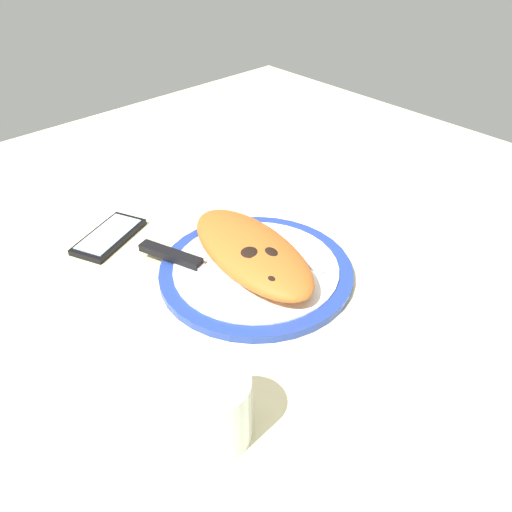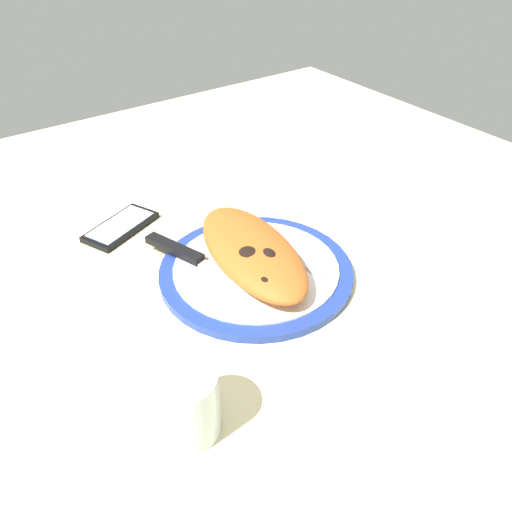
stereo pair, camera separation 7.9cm
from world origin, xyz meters
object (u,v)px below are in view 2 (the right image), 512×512
fork (283,246)px  calzone (253,251)px  plate (256,271)px  knife (191,257)px  water_glass (185,406)px  smartphone (121,227)px

fork → calzone: bearing=96.6°
plate → knife: (7.34, 7.00, 1.31)cm
plate → water_glass: bearing=128.6°
calzone → knife: (6.39, 7.10, -1.85)cm
fork → knife: size_ratio=0.66×
plate → smartphone: plate is taller
plate → smartphone: bearing=25.7°
knife → water_glass: water_glass is taller
calzone → fork: bearing=-83.4°
plate → smartphone: (23.80, 11.46, -0.19)cm
plate → water_glass: 28.72cm
plate → calzone: size_ratio=1.05×
calzone → fork: 6.71cm
fork → smartphone: (22.12, 17.88, -1.20)cm
knife → smartphone: knife is taller
calzone → smartphone: bearing=26.9°
plate → knife: size_ratio=1.17×
fork → smartphone: size_ratio=1.14×
fork → water_glass: size_ratio=1.93×
calzone → smartphone: (22.85, 11.57, -3.34)cm
water_glass → calzone: bearing=-50.0°
calzone → smartphone: calzone is taller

